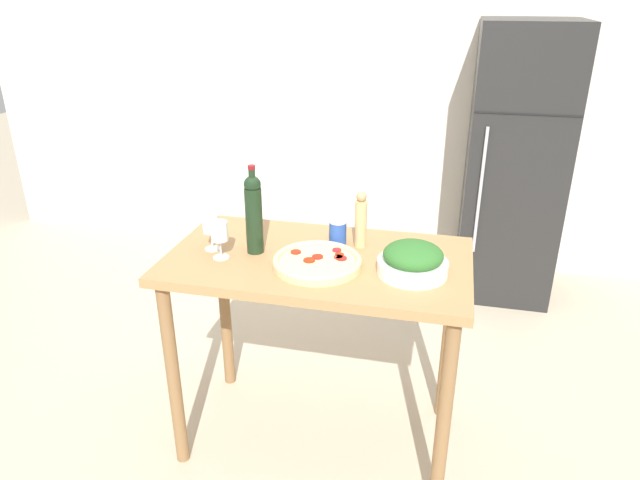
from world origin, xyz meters
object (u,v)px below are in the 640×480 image
at_px(wine_glass_far, 211,225).
at_px(pepper_mill, 361,220).
at_px(refrigerator, 514,165).
at_px(wine_glass_near, 219,233).
at_px(salt_canister, 338,232).
at_px(salad_bowl, 413,260).
at_px(homemade_pizza, 317,262).
at_px(wine_bottle, 254,212).

bearing_deg(wine_glass_far, pepper_mill, 16.37).
distance_m(refrigerator, wine_glass_near, 2.23).
height_order(wine_glass_near, wine_glass_far, same).
bearing_deg(refrigerator, wine_glass_far, -127.50).
distance_m(wine_glass_near, salt_canister, 0.50).
distance_m(wine_glass_near, salad_bowl, 0.77).
xyz_separation_m(wine_glass_near, wine_glass_far, (-0.07, 0.07, 0.00)).
bearing_deg(pepper_mill, salad_bowl, -41.44).
bearing_deg(refrigerator, homemade_pizza, -115.96).
height_order(wine_glass_far, salad_bowl, wine_glass_far).
distance_m(wine_glass_far, salt_canister, 0.53).
bearing_deg(salad_bowl, pepper_mill, 138.56).
distance_m(homemade_pizza, salt_canister, 0.23).
relative_size(wine_glass_far, homemade_pizza, 0.45).
xyz_separation_m(refrigerator, salad_bowl, (-0.51, -1.79, 0.10)).
relative_size(refrigerator, wine_glass_near, 11.29).
height_order(wine_glass_near, salad_bowl, wine_glass_near).
relative_size(wine_glass_far, salad_bowl, 0.58).
distance_m(wine_bottle, wine_glass_far, 0.19).
distance_m(wine_glass_far, pepper_mill, 0.62).
distance_m(pepper_mill, homemade_pizza, 0.28).
distance_m(salad_bowl, homemade_pizza, 0.37).
xyz_separation_m(pepper_mill, salt_canister, (-0.10, -0.01, -0.06)).
distance_m(refrigerator, salt_canister, 1.80).
xyz_separation_m(wine_bottle, homemade_pizza, (0.28, -0.07, -0.16)).
bearing_deg(homemade_pizza, pepper_mill, 60.00).
xyz_separation_m(salad_bowl, salt_canister, (-0.33, 0.20, 0.00)).
distance_m(refrigerator, wine_glass_far, 2.22).
relative_size(wine_bottle, salad_bowl, 1.38).
height_order(refrigerator, homemade_pizza, refrigerator).
relative_size(wine_bottle, homemade_pizza, 1.05).
bearing_deg(wine_bottle, homemade_pizza, -14.48).
distance_m(pepper_mill, salt_canister, 0.11).
bearing_deg(homemade_pizza, wine_bottle, 165.52).
bearing_deg(salad_bowl, wine_bottle, 175.34).
xyz_separation_m(wine_bottle, salt_canister, (0.32, 0.15, -0.12)).
xyz_separation_m(wine_bottle, pepper_mill, (0.41, 0.16, -0.06)).
relative_size(salad_bowl, homemade_pizza, 0.77).
xyz_separation_m(wine_glass_near, salad_bowl, (0.77, 0.04, -0.05)).
bearing_deg(pepper_mill, wine_glass_near, -155.14).
bearing_deg(salad_bowl, homemade_pizza, -176.96).
height_order(pepper_mill, salad_bowl, pepper_mill).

